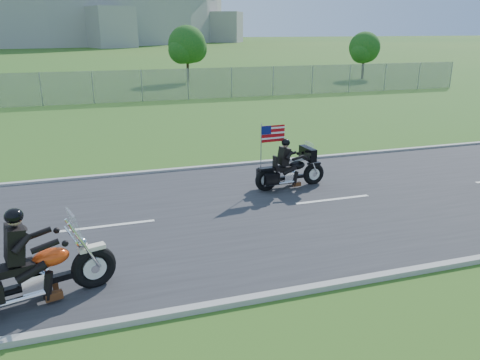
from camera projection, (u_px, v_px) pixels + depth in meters
name	position (u px, v px, depth m)	size (l,w,h in m)	color
ground	(190.00, 218.00, 11.77)	(420.00, 420.00, 0.00)	#23581B
road	(190.00, 217.00, 11.77)	(120.00, 8.00, 0.04)	#28282B
curb_north	(165.00, 171.00, 15.43)	(120.00, 0.18, 0.12)	#9E9B93
curb_south	(238.00, 302.00, 8.09)	(120.00, 0.18, 0.12)	#9E9B93
fence	(41.00, 89.00, 28.17)	(60.00, 0.03, 2.00)	gray
tree_fence_near	(187.00, 47.00, 39.80)	(3.52, 3.28, 4.75)	#382316
tree_fence_far	(365.00, 49.00, 42.63)	(3.08, 2.87, 4.20)	#382316
motorcycle_lead	(35.00, 274.00, 7.94)	(2.66, 1.14, 1.83)	black
motorcycle_follow	(290.00, 171.00, 13.78)	(2.27, 0.75, 1.89)	black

